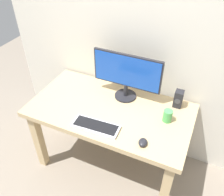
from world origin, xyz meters
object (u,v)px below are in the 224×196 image
Objects in this scene: monitor at (127,74)px; coffee_mug at (168,116)px; keyboard_primary at (96,126)px; speaker_right at (178,99)px; desk at (110,118)px; mouse at (143,142)px.

monitor reaches higher than coffee_mug.
speaker_right reaches higher than keyboard_primary.
speaker_right is at bearing 27.71° from desk.
keyboard_primary is at bearing 171.41° from mouse.
speaker_right is at bearing 81.09° from coffee_mug.
monitor reaches higher than mouse.
coffee_mug reaches higher than mouse.
mouse is 0.33m from coffee_mug.
monitor is 0.53m from keyboard_primary.
mouse reaches higher than desk.
speaker_right is (0.52, 0.52, 0.07)m from keyboard_primary.
keyboard_primary is at bearing -148.08° from coffee_mug.
coffee_mug is at bearing -21.17° from monitor.
desk is at bearing 138.59° from mouse.
keyboard_primary is 4.59× the size of mouse.
speaker_right reaches higher than desk.
coffee_mug is (-0.03, -0.22, -0.03)m from speaker_right.
monitor is (0.06, 0.22, 0.35)m from desk.
coffee_mug is (0.42, -0.16, -0.19)m from monitor.
monitor is 1.59× the size of keyboard_primary.
monitor reaches higher than speaker_right.
mouse is 0.79× the size of coffee_mug.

